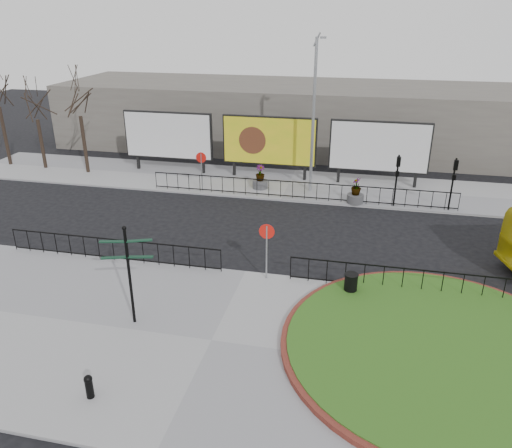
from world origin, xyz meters
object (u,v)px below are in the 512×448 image
(lamp_post, at_px, (314,115))
(planter_c, at_px, (356,194))
(billboard_mid, at_px, (269,141))
(litter_bin, at_px, (351,284))
(bollard, at_px, (89,385))
(fingerpost_sign, at_px, (128,266))
(planter_a, at_px, (260,180))

(lamp_post, height_order, planter_c, lamp_post)
(lamp_post, bearing_deg, billboard_mid, 146.75)
(billboard_mid, bearing_deg, litter_bin, -66.72)
(lamp_post, xyz_separation_m, bollard, (-4.15, -19.36, -4.28))
(billboard_mid, relative_size, lamp_post, 0.67)
(fingerpost_sign, bearing_deg, lamp_post, 60.81)
(billboard_mid, bearing_deg, planter_c, -31.54)
(litter_bin, relative_size, planter_a, 0.62)
(lamp_post, distance_m, litter_bin, 13.05)
(billboard_mid, bearing_deg, lamp_post, -33.25)
(billboard_mid, bearing_deg, planter_a, -93.26)
(planter_c, bearing_deg, planter_a, 167.30)
(fingerpost_sign, bearing_deg, billboard_mid, 72.09)
(bollard, distance_m, litter_bin, 10.28)
(lamp_post, relative_size, bollard, 11.88)
(lamp_post, relative_size, litter_bin, 10.07)
(billboard_mid, relative_size, bollard, 7.98)
(litter_bin, bearing_deg, lamp_post, 104.03)
(lamp_post, bearing_deg, planter_c, -29.64)
(fingerpost_sign, height_order, planter_a, fingerpost_sign)
(lamp_post, height_order, fingerpost_sign, lamp_post)
(fingerpost_sign, relative_size, planter_a, 2.55)
(fingerpost_sign, distance_m, bollard, 4.27)
(planter_a, distance_m, planter_c, 6.10)
(billboard_mid, height_order, litter_bin, billboard_mid)
(fingerpost_sign, bearing_deg, bollard, -96.92)
(billboard_mid, xyz_separation_m, lamp_post, (3.01, -1.97, 2.23))
(lamp_post, xyz_separation_m, litter_bin, (2.99, -11.98, -4.24))
(billboard_mid, height_order, planter_c, billboard_mid)
(fingerpost_sign, relative_size, bollard, 4.88)
(fingerpost_sign, bearing_deg, planter_c, 49.28)
(bollard, height_order, planter_a, planter_a)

